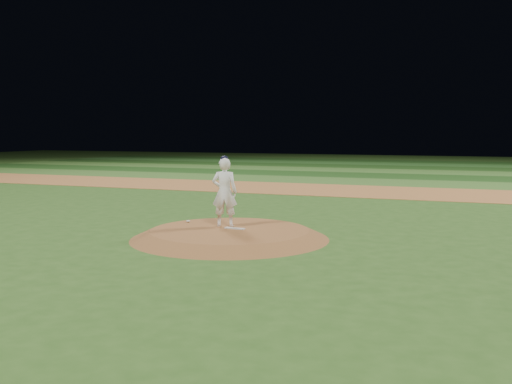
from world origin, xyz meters
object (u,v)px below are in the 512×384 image
pitchers_mound (230,234)px  rosin_bag (188,221)px  pitcher_on_mound (225,192)px  pitching_rubber (235,228)px

pitchers_mound → rosin_bag: 1.82m
pitcher_on_mound → pitching_rubber: bearing=-33.0°
pitching_rubber → pitcher_on_mound: bearing=151.5°
pitchers_mound → pitcher_on_mound: 1.25m
rosin_bag → pitching_rubber: bearing=-17.6°
pitching_rubber → rosin_bag: rosin_bag is taller
pitchers_mound → rosin_bag: bearing=157.4°
pitching_rubber → pitcher_on_mound: size_ratio=0.29×
pitchers_mound → pitching_rubber: pitching_rubber is taller
pitching_rubber → pitcher_on_mound: pitcher_on_mound is taller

